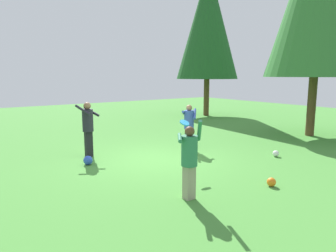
# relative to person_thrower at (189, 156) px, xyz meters

# --- Properties ---
(ground_plane) EXTENTS (40.00, 40.00, 0.00)m
(ground_plane) POSITION_rel_person_thrower_xyz_m (-2.98, 1.18, -0.92)
(ground_plane) COLOR #478C38
(person_thrower) EXTENTS (0.65, 0.66, 1.71)m
(person_thrower) POSITION_rel_person_thrower_xyz_m (0.00, 0.00, 0.00)
(person_thrower) COLOR gray
(person_thrower) RESTS_ON ground_plane
(person_catcher) EXTENTS (0.71, 0.71, 1.57)m
(person_catcher) POSITION_rel_person_thrower_xyz_m (-3.46, 2.84, 0.00)
(person_catcher) COLOR black
(person_catcher) RESTS_ON ground_plane
(person_bystander) EXTENTS (0.74, 0.70, 1.75)m
(person_bystander) POSITION_rel_person_thrower_xyz_m (-4.57, -0.40, 0.12)
(person_bystander) COLOR black
(person_bystander) RESTS_ON ground_plane
(frisbee) EXTENTS (0.27, 0.29, 0.14)m
(frisbee) POSITION_rel_person_thrower_xyz_m (-1.63, 1.18, 0.40)
(frisbee) COLOR #2393D1
(ball_blue) EXTENTS (0.27, 0.27, 0.27)m
(ball_blue) POSITION_rel_person_thrower_xyz_m (-3.67, -0.79, -0.79)
(ball_blue) COLOR blue
(ball_blue) RESTS_ON ground_plane
(ball_yellow) EXTENTS (0.21, 0.21, 0.21)m
(ball_yellow) POSITION_rel_person_thrower_xyz_m (-5.58, -0.02, -0.82)
(ball_yellow) COLOR yellow
(ball_yellow) RESTS_ON ground_plane
(ball_orange) EXTENTS (0.21, 0.21, 0.21)m
(ball_orange) POSITION_rel_person_thrower_xyz_m (0.56, 2.04, -0.82)
(ball_orange) COLOR orange
(ball_orange) RESTS_ON ground_plane
(ball_white) EXTENTS (0.20, 0.20, 0.20)m
(ball_white) POSITION_rel_person_thrower_xyz_m (-1.04, 4.46, -0.82)
(ball_white) COLOR white
(ball_white) RESTS_ON ground_plane
(tree_far_left) EXTENTS (3.86, 3.86, 9.22)m
(tree_far_left) POSITION_rel_person_thrower_xyz_m (-10.05, 9.70, 4.85)
(tree_far_left) COLOR brown
(tree_far_left) RESTS_ON ground_plane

